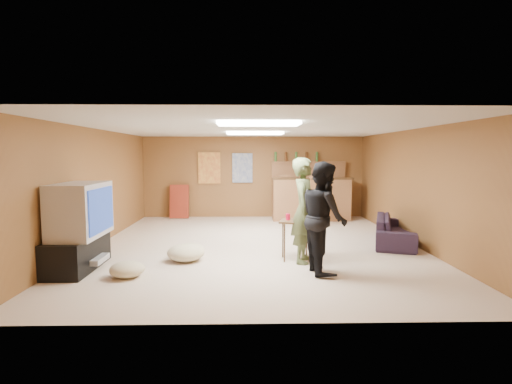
{
  "coord_description": "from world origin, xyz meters",
  "views": [
    {
      "loc": [
        -0.17,
        -7.42,
        1.73
      ],
      "look_at": [
        0.0,
        0.2,
        1.0
      ],
      "focal_mm": 28.0,
      "sensor_mm": 36.0,
      "label": 1
    }
  ],
  "objects_px": {
    "tv_body": "(80,210)",
    "sofa": "(395,230)",
    "bar_counter": "(311,199)",
    "tray_table": "(296,240)",
    "person_olive": "(304,210)",
    "person_black": "(324,217)"
  },
  "relations": [
    {
      "from": "tv_body",
      "to": "sofa",
      "type": "relative_size",
      "value": 0.62
    },
    {
      "from": "tv_body",
      "to": "bar_counter",
      "type": "relative_size",
      "value": 0.55
    },
    {
      "from": "tv_body",
      "to": "tray_table",
      "type": "height_order",
      "value": "tv_body"
    },
    {
      "from": "tv_body",
      "to": "person_olive",
      "type": "height_order",
      "value": "person_olive"
    },
    {
      "from": "person_black",
      "to": "person_olive",
      "type": "bearing_deg",
      "value": 13.42
    },
    {
      "from": "tv_body",
      "to": "person_black",
      "type": "height_order",
      "value": "person_black"
    },
    {
      "from": "bar_counter",
      "to": "sofa",
      "type": "relative_size",
      "value": 1.12
    },
    {
      "from": "bar_counter",
      "to": "tray_table",
      "type": "relative_size",
      "value": 3.08
    },
    {
      "from": "bar_counter",
      "to": "person_black",
      "type": "bearing_deg",
      "value": -96.78
    },
    {
      "from": "sofa",
      "to": "tray_table",
      "type": "distance_m",
      "value": 2.38
    },
    {
      "from": "tv_body",
      "to": "sofa",
      "type": "bearing_deg",
      "value": 16.9
    },
    {
      "from": "person_black",
      "to": "sofa",
      "type": "bearing_deg",
      "value": -50.37
    },
    {
      "from": "person_black",
      "to": "tv_body",
      "type": "bearing_deg",
      "value": 79.78
    },
    {
      "from": "tray_table",
      "to": "person_black",
      "type": "bearing_deg",
      "value": -64.98
    },
    {
      "from": "tv_body",
      "to": "person_black",
      "type": "relative_size",
      "value": 0.68
    },
    {
      "from": "tv_body",
      "to": "sofa",
      "type": "xyz_separation_m",
      "value": [
        5.35,
        1.63,
        -0.64
      ]
    },
    {
      "from": "person_olive",
      "to": "person_black",
      "type": "bearing_deg",
      "value": -141.75
    },
    {
      "from": "bar_counter",
      "to": "person_olive",
      "type": "distance_m",
      "value": 4.19
    },
    {
      "from": "tv_body",
      "to": "bar_counter",
      "type": "xyz_separation_m",
      "value": [
        4.15,
        4.45,
        -0.35
      ]
    },
    {
      "from": "person_black",
      "to": "sofa",
      "type": "relative_size",
      "value": 0.91
    },
    {
      "from": "tray_table",
      "to": "sofa",
      "type": "bearing_deg",
      "value": 29.08
    },
    {
      "from": "bar_counter",
      "to": "person_black",
      "type": "height_order",
      "value": "person_black"
    }
  ]
}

